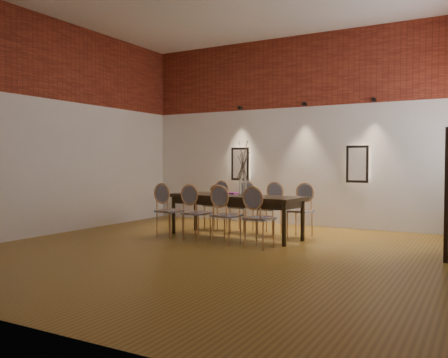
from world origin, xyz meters
The scene contains 23 objects.
floor centered at (0.00, 0.00, -0.01)m, with size 7.00×7.00×0.02m, color brown.
wall_back centered at (0.00, 3.55, 2.00)m, with size 7.00×0.10×4.00m, color silver.
wall_left centered at (-3.55, 0.00, 2.00)m, with size 0.10×7.00×4.00m, color silver.
brick_band_back centered at (0.00, 3.48, 3.25)m, with size 7.00×0.02×1.50m, color maroon.
brick_band_left centered at (-3.48, 0.00, 3.25)m, with size 0.02×7.00×1.50m, color maroon.
niche_left centered at (-1.30, 3.45, 1.30)m, with size 0.36×0.06×0.66m, color #FFEAC6.
niche_right centered at (1.30, 3.45, 1.30)m, with size 0.36×0.06×0.66m, color #FFEAC6.
spot_fixture_left centered at (-1.30, 3.42, 2.55)m, with size 0.08×0.08×0.10m, color black.
spot_fixture_mid centered at (0.20, 3.42, 2.55)m, with size 0.08×0.08×0.10m, color black.
spot_fixture_right centered at (1.60, 3.42, 2.55)m, with size 0.08×0.08×0.10m, color black.
dining_table centered at (-0.39, 1.42, 0.38)m, with size 2.51×0.81×0.75m, color #2F2210.
chair_near_a centered at (-1.40, 0.86, 0.47)m, with size 0.44×0.44×0.94m, color tan, non-canonical shape.
chair_near_b centered at (-0.78, 0.78, 0.47)m, with size 0.44×0.44×0.94m, color tan, non-canonical shape.
chair_near_c centered at (-0.16, 0.71, 0.47)m, with size 0.44×0.44×0.94m, color tan, non-canonical shape.
chair_near_d centered at (0.46, 0.63, 0.47)m, with size 0.44×0.44×0.94m, color tan, non-canonical shape.
chair_far_a centered at (-1.24, 2.22, 0.47)m, with size 0.44×0.44×0.94m, color tan, non-canonical shape.
chair_far_b centered at (-0.61, 2.14, 0.47)m, with size 0.44×0.44×0.94m, color tan, non-canonical shape.
chair_far_c centered at (0.01, 2.06, 0.47)m, with size 0.44×0.44×0.94m, color tan, non-canonical shape.
chair_far_d centered at (0.63, 1.99, 0.47)m, with size 0.44×0.44×0.94m, color tan, non-canonical shape.
vase centered at (-0.22, 1.40, 0.90)m, with size 0.14×0.14×0.30m, color silver.
dried_branches centered at (-0.22, 1.40, 1.35)m, with size 0.50×0.50×0.70m, color #483B2D, non-canonical shape.
bowl centered at (-0.76, 1.42, 0.84)m, with size 0.24×0.24×0.18m, color #5E2D15.
book centered at (-0.59, 1.66, 0.77)m, with size 0.26×0.18×0.03m, color #9A2B81.
Camera 1 is at (3.53, -6.04, 1.33)m, focal length 38.00 mm.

